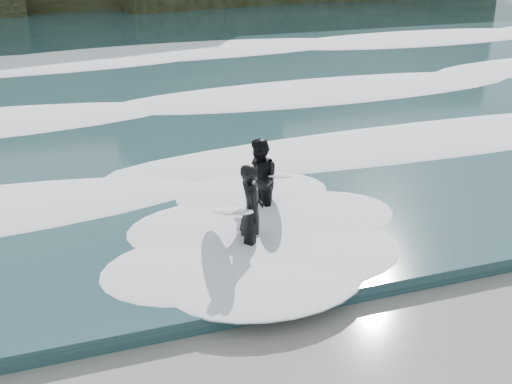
% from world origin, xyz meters
% --- Properties ---
extents(sea, '(90.00, 52.00, 0.30)m').
position_xyz_m(sea, '(0.00, 29.00, 0.15)').
color(sea, '#223E45').
rests_on(sea, ground).
extents(foam_near, '(60.00, 3.20, 0.20)m').
position_xyz_m(foam_near, '(0.00, 9.00, 0.40)').
color(foam_near, white).
rests_on(foam_near, sea).
extents(foam_mid, '(60.00, 4.00, 0.24)m').
position_xyz_m(foam_mid, '(0.00, 16.00, 0.42)').
color(foam_mid, white).
rests_on(foam_mid, sea).
extents(foam_far, '(60.00, 4.80, 0.30)m').
position_xyz_m(foam_far, '(0.00, 25.00, 0.45)').
color(foam_far, white).
rests_on(foam_far, sea).
extents(surfer_left, '(1.01, 1.97, 1.91)m').
position_xyz_m(surfer_left, '(0.43, 5.23, 0.96)').
color(surfer_left, black).
rests_on(surfer_left, ground).
extents(surfer_right, '(1.20, 1.90, 1.83)m').
position_xyz_m(surfer_right, '(1.23, 6.72, 0.92)').
color(surfer_right, black).
rests_on(surfer_right, ground).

